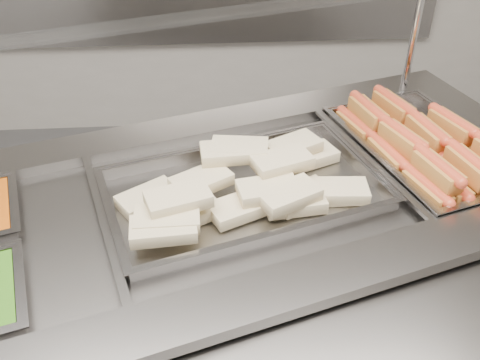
{
  "coord_description": "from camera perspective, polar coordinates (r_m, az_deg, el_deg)",
  "views": [
    {
      "loc": [
        0.09,
        -0.72,
        1.85
      ],
      "look_at": [
        0.17,
        0.46,
        0.99
      ],
      "focal_mm": 40.0,
      "sensor_mm": 36.0,
      "label": 1
    }
  ],
  "objects": [
    {
      "name": "steam_counter",
      "position": [
        1.8,
        -1.64,
        -13.58
      ],
      "size": [
        2.2,
        1.46,
        0.97
      ],
      "color": "slate",
      "rests_on": "ground"
    },
    {
      "name": "sneeze_guard",
      "position": [
        1.48,
        -5.49,
        16.33
      ],
      "size": [
        1.79,
        0.83,
        0.47
      ],
      "color": "silver",
      "rests_on": "steam_counter"
    },
    {
      "name": "pan_hotdogs",
      "position": [
        1.79,
        18.87,
        2.46
      ],
      "size": [
        0.53,
        0.67,
        0.11
      ],
      "color": "gray",
      "rests_on": "steam_counter"
    },
    {
      "name": "pan_wraps",
      "position": [
        1.5,
        0.38,
        -1.54
      ],
      "size": [
        0.83,
        0.63,
        0.08
      ],
      "color": "gray",
      "rests_on": "steam_counter"
    },
    {
      "name": "hotdogs_in_buns",
      "position": [
        1.74,
        19.25,
        3.54
      ],
      "size": [
        0.48,
        0.6,
        0.13
      ],
      "color": "#A55322",
      "rests_on": "pan_hotdogs"
    },
    {
      "name": "tortilla_wraps",
      "position": [
        1.45,
        1.06,
        -0.7
      ],
      "size": [
        0.7,
        0.48,
        0.1
      ],
      "color": "#CCB889",
      "rests_on": "pan_wraps"
    }
  ]
}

